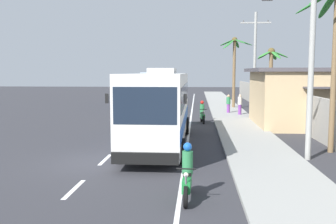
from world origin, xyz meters
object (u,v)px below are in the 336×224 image
utility_pole_nearest (310,48)px  palm_second (234,59)px  coach_bus_foreground (160,105)px  coach_bus_far_lane (149,87)px  motorcycle_trailing (202,114)px  pedestrian_midwalk (240,104)px  utility_pole_mid (255,61)px  palm_nearest (271,70)px  motorcycle_beside_bus (187,176)px  pedestrian_near_kerb (228,103)px

utility_pole_nearest → palm_second: bearing=92.3°
coach_bus_foreground → coach_bus_far_lane: (-3.78, 25.17, -0.12)m
coach_bus_far_lane → motorcycle_trailing: coach_bus_far_lane is taller
pedestrian_midwalk → utility_pole_mid: (1.30, 0.89, 3.64)m
palm_nearest → palm_second: bearing=102.5°
motorcycle_beside_bus → motorcycle_trailing: motorcycle_beside_bus is taller
coach_bus_foreground → utility_pole_nearest: bearing=-23.7°
coach_bus_foreground → coach_bus_far_lane: size_ratio=1.04×
palm_nearest → pedestrian_midwalk: bearing=133.0°
pedestrian_near_kerb → utility_pole_mid: bearing=47.9°
palm_second → motorcycle_trailing: bearing=-106.7°
coach_bus_far_lane → motorcycle_trailing: size_ratio=5.58×
pedestrian_near_kerb → palm_second: size_ratio=0.22×
pedestrian_midwalk → utility_pole_nearest: 16.49m
motorcycle_beside_bus → pedestrian_near_kerb: pedestrian_near_kerb is taller
coach_bus_far_lane → coach_bus_foreground: bearing=-81.4°
coach_bus_foreground → pedestrian_near_kerb: coach_bus_foreground is taller
motorcycle_beside_bus → utility_pole_mid: size_ratio=0.22×
coach_bus_foreground → coach_bus_far_lane: 25.45m
coach_bus_foreground → utility_pole_nearest: 7.66m
motorcycle_beside_bus → motorcycle_trailing: size_ratio=1.00×
coach_bus_foreground → coach_bus_far_lane: coach_bus_foreground is taller
coach_bus_far_lane → utility_pole_nearest: (10.36, -28.05, 2.78)m
motorcycle_trailing → utility_pole_nearest: utility_pole_nearest is taller
motorcycle_beside_bus → pedestrian_midwalk: pedestrian_midwalk is taller
coach_bus_foreground → palm_nearest: size_ratio=2.03×
palm_second → utility_pole_mid: bearing=-78.5°
pedestrian_near_kerb → palm_nearest: palm_nearest is taller
utility_pole_mid → palm_nearest: size_ratio=1.57×
coach_bus_far_lane → utility_pole_mid: bearing=-46.3°
coach_bus_far_lane → pedestrian_near_kerb: size_ratio=6.81×
motorcycle_beside_bus → coach_bus_far_lane: bearing=99.2°
motorcycle_beside_bus → utility_pole_nearest: size_ratio=0.22×
motorcycle_beside_bus → palm_second: (4.04, 28.13, 4.41)m
coach_bus_foreground → motorcycle_trailing: size_ratio=5.83×
coach_bus_foreground → utility_pole_mid: (6.84, 14.04, 2.62)m
utility_pole_mid → palm_second: 5.93m
pedestrian_midwalk → palm_second: 7.82m
coach_bus_foreground → motorcycle_trailing: (2.29, 8.63, -1.39)m
palm_second → palm_nearest: bearing=-77.5°
coach_bus_far_lane → utility_pole_mid: utility_pole_mid is taller
coach_bus_foreground → pedestrian_midwalk: 14.31m
coach_bus_far_lane → pedestrian_midwalk: (9.33, -12.01, -0.90)m
pedestrian_midwalk → palm_nearest: bearing=-56.8°
pedestrian_near_kerb → utility_pole_mid: utility_pole_mid is taller
coach_bus_foreground → palm_nearest: 13.45m
motorcycle_trailing → palm_nearest: bearing=23.1°
palm_nearest → coach_bus_foreground: bearing=-125.0°
coach_bus_foreground → coach_bus_far_lane: bearing=98.6°
coach_bus_foreground → motorcycle_beside_bus: (1.62, -8.28, -1.38)m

